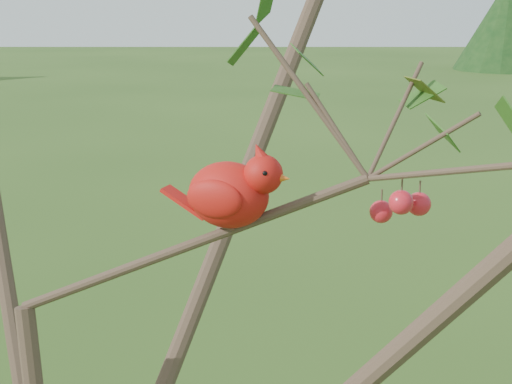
% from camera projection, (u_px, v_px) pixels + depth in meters
% --- Properties ---
extents(crabapple_tree, '(2.35, 2.05, 2.95)m').
position_uv_depth(crabapple_tree, '(38.00, 239.00, 1.11)').
color(crabapple_tree, '#3A2C1F').
rests_on(crabapple_tree, ground).
extents(cardinal, '(0.23, 0.15, 0.16)m').
position_uv_depth(cardinal, '(233.00, 192.00, 1.19)').
color(cardinal, red).
rests_on(cardinal, ground).
extents(distant_trees, '(43.78, 9.28, 3.51)m').
position_uv_depth(distant_trees, '(189.00, 30.00, 23.65)').
color(distant_trees, '#3A2C1F').
rests_on(distant_trees, ground).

